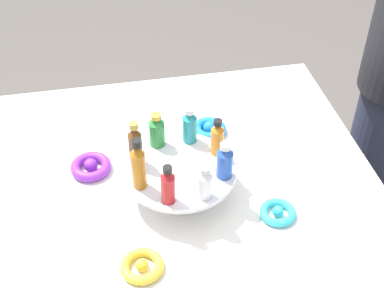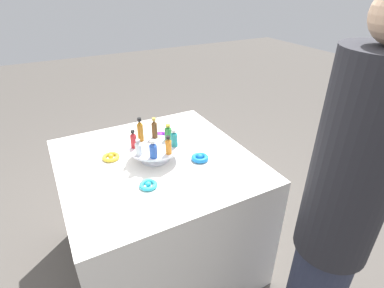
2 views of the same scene
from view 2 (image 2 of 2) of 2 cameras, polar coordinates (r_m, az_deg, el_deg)
ground_plane at (r=2.14m, az=-5.70°, el=-20.33°), size 12.00×12.00×0.00m
party_table at (r=1.87m, az=-6.28°, el=-12.78°), size 1.00×1.00×0.76m
display_stand at (r=1.61m, az=-7.11°, el=-1.29°), size 0.27×0.27×0.08m
bottle_amber at (r=1.64m, az=-9.83°, el=2.58°), size 0.03×0.03×0.14m
bottle_red at (r=1.59m, az=-11.09°, el=0.80°), size 0.03×0.03×0.10m
bottle_clear at (r=1.52m, az=-10.16°, el=-0.73°), size 0.03×0.03×0.09m
bottle_blue at (r=1.49m, az=-7.40°, el=-1.09°), size 0.04×0.04×0.10m
bottle_orange at (r=1.51m, az=-4.52°, el=-0.32°), size 0.03×0.03×0.10m
bottle_teal at (r=1.58m, az=-3.41°, el=1.06°), size 0.04×0.04×0.10m
bottle_green at (r=1.64m, az=-4.56°, el=2.17°), size 0.04×0.04×0.09m
bottle_brown at (r=1.67m, az=-7.17°, el=2.93°), size 0.03×0.03×0.12m
ribbon_bow_blue at (r=1.62m, az=1.51°, el=-2.63°), size 0.09×0.09×0.04m
ribbon_bow_purple at (r=1.84m, az=-6.02°, el=1.49°), size 0.10×0.10×0.04m
ribbon_bow_gold at (r=1.69m, az=-15.19°, el=-2.40°), size 0.09×0.09×0.03m
ribbon_bow_teal at (r=1.44m, az=-8.32°, el=-7.72°), size 0.09×0.09×0.03m
person_figure at (r=1.30m, az=25.87°, el=-12.90°), size 0.28×0.28×1.62m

